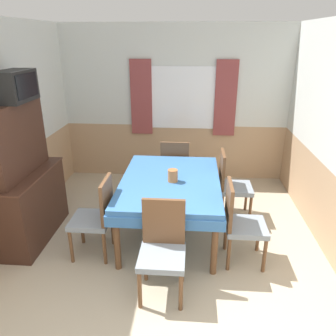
% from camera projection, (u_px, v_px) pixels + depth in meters
% --- Properties ---
extents(wall_back, '(4.20, 0.09, 2.60)m').
position_uv_depth(wall_back, '(176.00, 104.00, 5.57)').
color(wall_back, silver).
rests_on(wall_back, ground_plane).
extents(wall_left, '(0.05, 4.11, 2.60)m').
position_uv_depth(wall_left, '(8.00, 132.00, 3.98)').
color(wall_left, silver).
rests_on(wall_left, ground_plane).
extents(wall_right, '(0.05, 4.11, 2.60)m').
position_uv_depth(wall_right, '(335.00, 140.00, 3.70)').
color(wall_right, silver).
rests_on(wall_right, ground_plane).
extents(dining_table, '(1.23, 1.70, 0.76)m').
position_uv_depth(dining_table, '(170.00, 187.00, 4.04)').
color(dining_table, '#386BA8').
rests_on(dining_table, ground_plane).
extents(chair_head_near, '(0.44, 0.44, 0.95)m').
position_uv_depth(chair_head_near, '(163.00, 246.00, 3.14)').
color(chair_head_near, brown).
rests_on(chair_head_near, ground_plane).
extents(chair_right_far, '(0.44, 0.44, 0.95)m').
position_uv_depth(chair_right_far, '(231.00, 183.00, 4.50)').
color(chair_right_far, brown).
rests_on(chair_right_far, ground_plane).
extents(chair_head_window, '(0.44, 0.44, 0.95)m').
position_uv_depth(chair_head_window, '(175.00, 167.00, 5.05)').
color(chair_head_window, brown).
rests_on(chair_head_window, ground_plane).
extents(chair_left_near, '(0.44, 0.44, 0.95)m').
position_uv_depth(chair_left_near, '(97.00, 215.00, 3.69)').
color(chair_left_near, brown).
rests_on(chair_left_near, ground_plane).
extents(chair_right_near, '(0.44, 0.44, 0.95)m').
position_uv_depth(chair_right_near, '(240.00, 221.00, 3.58)').
color(chair_right_near, brown).
rests_on(chair_right_near, ground_plane).
extents(sideboard, '(0.46, 1.19, 1.71)m').
position_uv_depth(sideboard, '(26.00, 186.00, 3.95)').
color(sideboard, '#3D2319').
rests_on(sideboard, ground_plane).
extents(tv, '(0.29, 0.56, 0.34)m').
position_uv_depth(tv, '(15.00, 86.00, 3.59)').
color(tv, black).
rests_on(tv, sideboard).
extents(vase, '(0.12, 0.12, 0.15)m').
position_uv_depth(vase, '(173.00, 176.00, 3.93)').
color(vase, '#B26B38').
rests_on(vase, dining_table).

